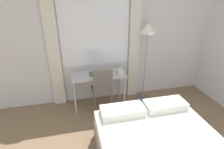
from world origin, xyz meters
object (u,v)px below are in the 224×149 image
book (96,74)px  desk (99,77)px  telephone (120,71)px  desk_chair (102,88)px  standing_lamp (147,38)px

book → desk: bearing=-2.0°
telephone → book: 0.51m
desk → desk_chair: size_ratio=1.13×
telephone → book: size_ratio=0.70×
desk → standing_lamp: (1.02, -0.00, 0.78)m
desk_chair → telephone: bearing=29.2°
book → telephone: bearing=-5.1°
desk → standing_lamp: standing_lamp is taller
desk_chair → telephone: (0.43, 0.22, 0.23)m
desk_chair → book: desk_chair is taller
desk_chair → telephone: 0.53m
standing_lamp → telephone: (-0.57, -0.04, -0.66)m
telephone → book: bearing=174.9°
telephone → desk_chair: bearing=-152.8°
standing_lamp → book: standing_lamp is taller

